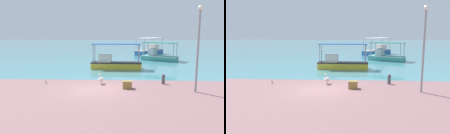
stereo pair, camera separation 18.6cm
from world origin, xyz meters
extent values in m
plane|color=#805A5C|center=(0.00, 0.00, 0.00)|extent=(120.00, 120.00, 0.00)
cube|color=teal|center=(0.00, 48.00, 0.00)|extent=(110.00, 90.00, 0.00)
cube|color=gold|center=(1.26, 8.41, 0.35)|extent=(5.22, 1.56, 0.70)
cube|color=black|center=(1.26, 8.41, 0.66)|extent=(5.26, 1.61, 0.08)
cylinder|color=#99999E|center=(3.62, 8.95, 1.64)|extent=(0.08, 0.08, 1.87)
cylinder|color=#99999E|center=(3.59, 7.76, 1.64)|extent=(0.08, 0.08, 1.87)
cylinder|color=#99999E|center=(-1.07, 9.07, 1.64)|extent=(0.08, 0.08, 1.87)
cylinder|color=#99999E|center=(-1.10, 7.88, 1.64)|extent=(0.08, 0.08, 1.87)
cube|color=#1B4A90|center=(1.26, 8.41, 2.60)|extent=(5.02, 1.66, 0.05)
cube|color=beige|center=(0.09, 8.44, 1.12)|extent=(1.33, 1.04, 0.84)
cube|color=teal|center=(6.99, 15.55, 0.32)|extent=(5.00, 3.94, 0.64)
cube|color=silver|center=(6.99, 15.55, 0.60)|extent=(5.06, 3.99, 0.08)
cylinder|color=#99999E|center=(9.21, 15.36, 1.51)|extent=(0.08, 0.08, 1.73)
cylinder|color=#99999E|center=(8.38, 13.81, 1.51)|extent=(0.08, 0.08, 1.73)
cylinder|color=#99999E|center=(5.59, 17.29, 1.51)|extent=(0.08, 0.08, 1.73)
cylinder|color=#99999E|center=(4.76, 15.74, 1.51)|extent=(0.08, 0.08, 1.73)
cube|color=#21694E|center=(6.99, 15.55, 2.40)|extent=(4.87, 3.93, 0.05)
cube|color=silver|center=(6.08, 16.04, 1.10)|extent=(1.43, 1.64, 0.91)
cube|color=#3565AC|center=(6.60, 23.60, 0.40)|extent=(5.39, 6.11, 0.79)
cube|color=silver|center=(6.60, 23.60, 0.76)|extent=(5.44, 6.16, 0.08)
cylinder|color=#99999E|center=(5.47, 20.82, 1.78)|extent=(0.08, 0.08, 1.98)
cylinder|color=#99999E|center=(4.16, 21.85, 1.78)|extent=(0.08, 0.08, 1.98)
cylinder|color=#99999E|center=(9.05, 25.35, 1.78)|extent=(0.08, 0.08, 1.98)
cylinder|color=#99999E|center=(7.74, 26.39, 1.78)|extent=(0.08, 0.08, 1.98)
cube|color=silver|center=(6.60, 23.60, 2.80)|extent=(5.34, 6.01, 0.05)
cube|color=beige|center=(7.48, 24.71, 1.19)|extent=(1.94, 1.96, 0.79)
cylinder|color=#E0997A|center=(0.37, 1.65, 0.11)|extent=(0.03, 0.03, 0.22)
cylinder|color=#E0997A|center=(0.29, 1.70, 0.11)|extent=(0.03, 0.03, 0.22)
ellipsoid|color=white|center=(0.31, 1.65, 0.36)|extent=(0.52, 0.62, 0.32)
ellipsoid|color=white|center=(0.44, 1.87, 0.38)|extent=(0.18, 0.20, 0.10)
cylinder|color=white|center=(0.24, 1.52, 0.58)|extent=(0.07, 0.07, 0.26)
sphere|color=white|center=(0.24, 1.52, 0.74)|extent=(0.11, 0.11, 0.11)
cone|color=#E5933F|center=(0.16, 1.38, 0.73)|extent=(0.20, 0.29, 0.06)
cylinder|color=gray|center=(6.61, -0.27, 2.59)|extent=(0.14, 0.14, 5.18)
sphere|color=#EAEACC|center=(6.61, -0.27, 5.29)|extent=(0.28, 0.28, 0.28)
cylinder|color=#47474C|center=(4.94, 1.85, 0.30)|extent=(0.24, 0.24, 0.60)
sphere|color=#4C4C51|center=(4.94, 1.85, 0.63)|extent=(0.25, 0.25, 0.25)
cube|color=olive|center=(2.24, 0.42, 0.26)|extent=(0.64, 0.51, 0.53)
cylinder|color=#3F7F4C|center=(-3.85, 1.61, 0.10)|extent=(0.07, 0.07, 0.20)
cylinder|color=#3F7F4C|center=(-3.85, 1.61, 0.24)|extent=(0.03, 0.03, 0.07)
camera|label=1|loc=(1.85, -14.16, 3.84)|focal=35.00mm
camera|label=2|loc=(2.04, -14.15, 3.84)|focal=35.00mm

